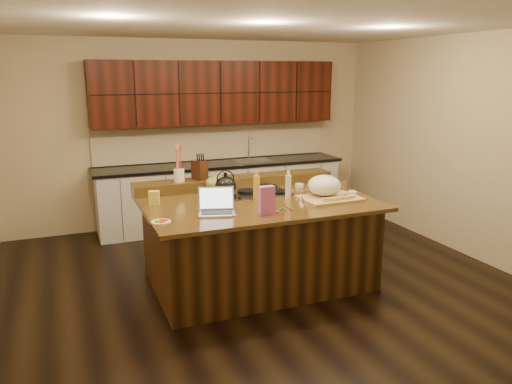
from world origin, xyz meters
name	(u,v)px	position (x,y,z in m)	size (l,w,h in m)	color
room	(258,160)	(0.00, 0.00, 1.35)	(5.52, 5.02, 2.72)	black
island	(258,241)	(0.00, 0.00, 0.46)	(2.40, 1.60, 0.92)	black
back_ledge	(236,182)	(0.00, 0.70, 0.98)	(2.40, 0.30, 0.12)	black
cooktop	(248,193)	(0.00, 0.30, 0.94)	(0.92, 0.52, 0.05)	gray
back_counter	(220,159)	(0.30, 2.23, 0.98)	(3.70, 0.66, 2.40)	silver
kettle	(226,186)	(-0.30, 0.17, 1.07)	(0.23, 0.23, 0.20)	black
green_bowl	(218,183)	(-0.30, 0.43, 1.04)	(0.29, 0.29, 0.16)	olive
laptop	(217,206)	(-0.55, -0.29, 0.99)	(0.41, 0.36, 0.24)	#B7B7BC
oil_bottle	(256,188)	(-0.02, -0.01, 1.06)	(0.07, 0.07, 0.27)	gold
vinegar_bottle	(288,186)	(0.35, -0.01, 1.04)	(0.06, 0.06, 0.25)	silver
wooden_tray	(326,188)	(0.71, -0.19, 1.03)	(0.63, 0.50, 0.25)	tan
ramekin_a	(353,193)	(1.06, -0.18, 0.94)	(0.10, 0.10, 0.04)	white
ramekin_b	(335,191)	(0.93, -0.01, 0.94)	(0.10, 0.10, 0.04)	white
ramekin_c	(300,186)	(0.68, 0.38, 0.94)	(0.10, 0.10, 0.04)	white
strainer_bowl	(337,184)	(1.08, 0.19, 0.97)	(0.24, 0.24, 0.09)	#996B3F
kitchen_timer	(302,199)	(0.40, -0.24, 0.96)	(0.08, 0.08, 0.07)	silver
pink_bag	(267,200)	(-0.12, -0.52, 1.06)	(0.15, 0.08, 0.28)	#BF5A9F
candy_plate	(161,222)	(-1.11, -0.41, 0.93)	(0.18, 0.18, 0.01)	white
package_box	(154,198)	(-1.05, 0.22, 0.99)	(0.11, 0.07, 0.15)	#CFC949
utensil_crock	(179,175)	(-0.68, 0.70, 1.11)	(0.12, 0.12, 0.14)	white
knife_block	(200,170)	(-0.44, 0.70, 1.15)	(0.11, 0.18, 0.22)	black
gumdrop_0	(267,211)	(-0.09, -0.46, 0.93)	(0.02, 0.02, 0.02)	red
gumdrop_1	(291,208)	(0.18, -0.44, 0.93)	(0.02, 0.02, 0.02)	#198C26
gumdrop_2	(277,212)	(-0.01, -0.52, 0.93)	(0.02, 0.02, 0.02)	red
gumdrop_3	(284,210)	(0.09, -0.47, 0.93)	(0.02, 0.02, 0.02)	#198C26
gumdrop_4	(291,209)	(0.16, -0.49, 0.93)	(0.02, 0.02, 0.02)	red
gumdrop_5	(274,208)	(0.02, -0.38, 0.93)	(0.02, 0.02, 0.02)	#198C26
gumdrop_6	(286,207)	(0.15, -0.40, 0.93)	(0.02, 0.02, 0.02)	red
gumdrop_7	(283,208)	(0.10, -0.41, 0.93)	(0.02, 0.02, 0.02)	#198C26
gumdrop_8	(290,208)	(0.16, -0.45, 0.93)	(0.02, 0.02, 0.02)	red
gumdrop_9	(291,207)	(0.20, -0.40, 0.93)	(0.02, 0.02, 0.02)	#198C26
gumdrop_10	(272,213)	(-0.06, -0.52, 0.93)	(0.02, 0.02, 0.02)	red
gumdrop_11	(280,209)	(0.06, -0.44, 0.93)	(0.02, 0.02, 0.02)	#198C26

